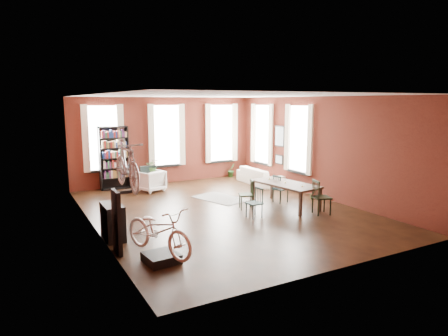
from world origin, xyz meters
TOP-DOWN VIEW (x-y plane):
  - room at (0.25, 0.62)m, footprint 9.00×9.04m
  - dining_table at (1.79, -0.47)m, footprint 1.24×2.19m
  - dining_chair_a at (0.40, -0.98)m, footprint 0.39×0.39m
  - dining_chair_b at (0.66, -0.15)m, footprint 0.50×0.50m
  - dining_chair_c at (2.20, -1.57)m, footprint 0.53×0.53m
  - dining_chair_d at (2.00, 0.03)m, footprint 0.43×0.43m
  - bookshelf at (-2.00, 4.30)m, footprint 1.00×0.32m
  - white_armchair at (-1.00, 3.37)m, footprint 0.96×0.93m
  - cream_sofa at (2.95, 2.60)m, footprint 0.61×2.08m
  - striped_rug at (0.59, 1.29)m, footprint 1.51×1.93m
  - bike_trainer at (-2.78, -2.66)m, footprint 0.66×0.66m
  - bike_wall_rack at (-3.40, -1.80)m, footprint 0.16×0.60m
  - console_table at (-3.28, -0.90)m, footprint 0.40×0.80m
  - plant_stand at (-0.80, 3.71)m, footprint 0.31×0.31m
  - plant_by_sofa at (2.69, 4.30)m, footprint 0.42×0.61m
  - plant_small at (3.08, -0.19)m, footprint 0.34×0.47m
  - bicycle_floor at (-2.82, -2.65)m, footprint 0.91×1.09m
  - bicycle_hung at (-3.15, -1.80)m, footprint 0.47×1.00m
  - plant_on_stand at (-0.82, 3.70)m, footprint 0.58×0.61m

SIDE VIEW (x-z plane):
  - striped_rug at x=0.59m, z-range 0.00..0.01m
  - plant_small at x=3.08m, z-range 0.00..0.15m
  - bike_trainer at x=-2.78m, z-range 0.00..0.18m
  - plant_by_sofa at x=2.69m, z-range 0.00..0.25m
  - plant_stand at x=-0.80m, z-range 0.00..0.55m
  - dining_table at x=1.79m, z-range 0.00..0.71m
  - dining_chair_a at x=0.40m, z-range 0.00..0.79m
  - white_armchair at x=-1.00m, z-range 0.00..0.79m
  - console_table at x=-3.28m, z-range 0.00..0.80m
  - cream_sofa at x=2.95m, z-range 0.00..0.81m
  - dining_chair_d at x=2.00m, z-range 0.00..0.83m
  - dining_chair_b at x=0.66m, z-range 0.00..0.84m
  - dining_chair_c at x=2.20m, z-range 0.00..0.94m
  - bike_wall_rack at x=-3.40m, z-range 0.00..1.30m
  - plant_on_stand at x=-0.82m, z-range 0.55..0.95m
  - bicycle_floor at x=-2.82m, z-range 0.18..1.95m
  - bookshelf at x=-2.00m, z-range 0.00..2.20m
  - bicycle_hung at x=-3.15m, z-range 1.30..2.96m
  - room at x=0.25m, z-range 0.53..3.75m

